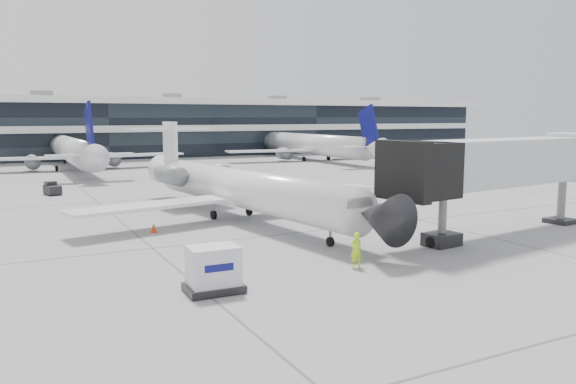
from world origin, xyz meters
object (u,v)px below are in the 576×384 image
regional_jet (239,187)px  cargo_uld (213,270)px  ramp_worker (356,250)px  jet_bridge (518,162)px

regional_jet → cargo_uld: bearing=-123.7°
regional_jet → ramp_worker: regional_jet is taller
jet_bridge → cargo_uld: (-22.42, -3.08, -3.69)m
regional_jet → jet_bridge: 19.55m
regional_jet → cargo_uld: regional_jet is taller
regional_jet → jet_bridge: (14.69, -12.70, 2.24)m
cargo_uld → ramp_worker: bearing=5.4°
jet_bridge → ramp_worker: bearing=-176.8°
ramp_worker → jet_bridge: bearing=-165.3°
ramp_worker → cargo_uld: size_ratio=0.73×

